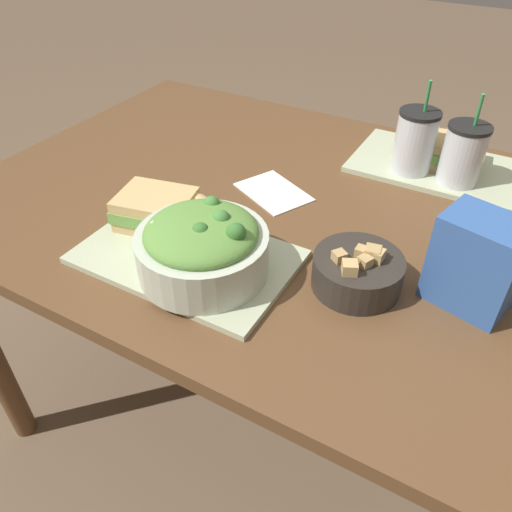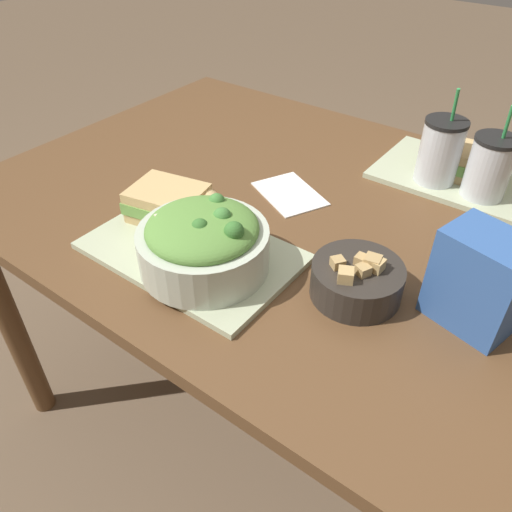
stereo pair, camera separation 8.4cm
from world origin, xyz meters
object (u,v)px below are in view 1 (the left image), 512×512
Objects in this scene: sandwich_near at (156,209)px; drink_cup_red at (462,156)px; soup_bowl at (358,271)px; drink_cup_dark at (414,143)px; salad_bowl at (202,246)px; napkin_folded at (273,192)px; baguette_near at (206,215)px; chip_bag at (477,263)px; sandwich_far at (443,151)px.

drink_cup_red is at bearing 32.11° from sandwich_near.
soup_bowl is 0.43m from drink_cup_dark.
napkin_folded is (-0.03, 0.31, -0.06)m from salad_bowl.
sandwich_near is 0.88× the size of napkin_folded.
baguette_near is 0.68× the size of napkin_folded.
napkin_folded is (-0.23, -0.23, -0.08)m from drink_cup_dark.
sandwich_near is at bearing -120.15° from napkin_folded.
soup_bowl is at bearing -147.25° from chip_bag.
drink_cup_red is (0.31, 0.53, 0.01)m from salad_bowl.
soup_bowl is 0.31m from baguette_near.
drink_cup_dark is 1.05× the size of drink_cup_red.
drink_cup_dark is at bearing 68.70° from salad_bowl.
salad_bowl is at bearing -36.94° from sandwich_near.
napkin_folded is (-0.29, -0.29, -0.04)m from sandwich_far.
sandwich_near is at bearing 130.84° from baguette_near.
sandwich_near reaches higher than napkin_folded.
drink_cup_dark reaches higher than napkin_folded.
drink_cup_dark is at bearing 132.78° from chip_bag.
napkin_folded is at bearing -146.21° from drink_cup_red.
drink_cup_dark reaches higher than baguette_near.
drink_cup_red is (0.38, 0.42, 0.03)m from baguette_near.
drink_cup_red is 0.41m from napkin_folded.
sandwich_near and sandwich_far have the same top height.
baguette_near is 0.48m from chip_bag.
sandwich_far is 0.09m from drink_cup_dark.
sandwich_far is at bearing 39.03° from sandwich_near.
drink_cup_red reaches higher than sandwich_near.
drink_cup_red is (0.05, -0.06, 0.03)m from sandwich_far.
drink_cup_red is at bearing 80.26° from soup_bowl.
baguette_near is 0.21m from napkin_folded.
sandwich_near is at bearing -175.63° from soup_bowl.
drink_cup_dark is (0.28, 0.42, 0.04)m from baguette_near.
chip_bag is (0.48, 0.05, 0.04)m from baguette_near.
salad_bowl is at bearing -127.01° from baguette_near.
drink_cup_dark is 0.42m from chip_bag.
soup_bowl reaches higher than sandwich_far.
drink_cup_dark is 0.11m from drink_cup_red.
salad_bowl is 0.62m from drink_cup_red.
soup_bowl is at bearing -7.59° from sandwich_near.
sandwich_far is at bearing 49.30° from drink_cup_dark.
baguette_near is (0.09, 0.03, -0.00)m from sandwich_near.
salad_bowl is 1.35× the size of sandwich_near.
sandwich_far is (0.02, 0.49, 0.01)m from soup_bowl.
drink_cup_dark is (0.21, 0.53, 0.01)m from salad_bowl.
napkin_folded is at bearing 47.90° from sandwich_near.
napkin_folded is (-0.26, 0.20, -0.03)m from soup_bowl.
sandwich_far is 0.46m from chip_bag.
drink_cup_dark is 1.10× the size of napkin_folded.
sandwich_far is 1.05× the size of chip_bag.
chip_bag reaches higher than salad_bowl.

